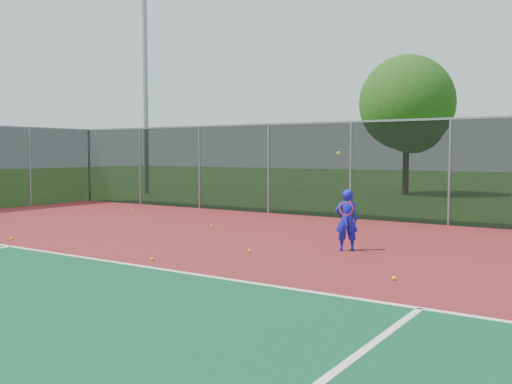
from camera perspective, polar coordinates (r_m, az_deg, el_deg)
ground at (r=6.42m, az=-10.72°, el=-15.00°), size 120.00×120.00×0.00m
court_apron at (r=7.91m, az=-0.41°, el=-11.19°), size 30.00×20.00×0.02m
fence_back at (r=16.90m, az=18.78°, el=2.03°), size 30.00×0.06×3.03m
tennis_player at (r=12.08m, az=9.05°, el=-2.76°), size 0.59×0.67×2.08m
practice_ball_0 at (r=11.09m, az=-10.34°, el=-6.60°), size 0.07×0.07×0.07m
practice_ball_1 at (r=11.82m, az=-0.68°, el=-5.88°), size 0.07×0.07×0.07m
practice_ball_3 at (r=15.77m, az=-4.46°, el=-3.40°), size 0.07×0.07×0.07m
practice_ball_4 at (r=9.55m, az=13.64°, el=-8.37°), size 0.07×0.07×0.07m
practice_ball_5 at (r=20.57m, az=-12.16°, el=-1.74°), size 0.07×0.07×0.07m
practice_ball_6 at (r=14.60m, az=-23.27°, el=-4.31°), size 0.07×0.07×0.07m
floodlight_nw at (r=29.53m, az=-11.04°, el=14.04°), size 0.90×0.40×12.97m
tree_back_left at (r=28.73m, az=14.99°, el=8.19°), size 4.61×4.61×6.78m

